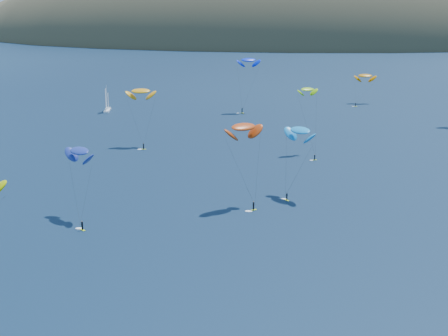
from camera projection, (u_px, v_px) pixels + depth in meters
The scene contains 9 objects.
island at pixel (307, 48), 603.94m from camera, with size 730.00×300.00×210.00m.
sailboat at pixel (107, 109), 248.01m from camera, with size 8.65×7.45×10.62m.
kitesurfer_1 at pixel (141, 91), 193.42m from camera, with size 9.41×10.00×19.37m.
kitesurfer_3 at pixel (308, 90), 184.52m from camera, with size 6.99×13.59×20.59m.
kitesurfer_4 at pixel (249, 60), 244.39m from camera, with size 9.85×9.30×22.72m.
kitesurfer_5 at pixel (300, 130), 146.88m from camera, with size 9.30×10.88×18.21m.
kitesurfer_9 at pixel (243, 127), 139.84m from camera, with size 10.26×10.41×20.66m.
kitesurfer_10 at pixel (79, 151), 133.96m from camera, with size 9.44×14.67×16.79m.
kitesurfer_11 at pixel (365, 76), 264.01m from camera, with size 9.76×12.20×13.94m.
Camera 1 is at (5.31, -54.13, 48.80)m, focal length 50.00 mm.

